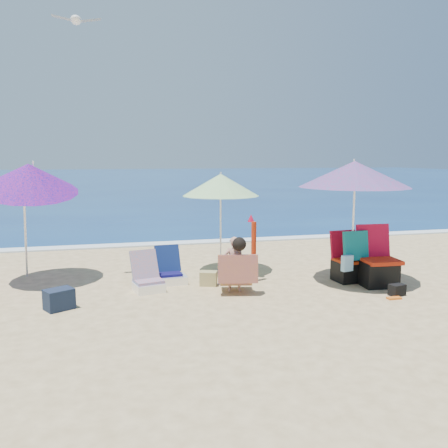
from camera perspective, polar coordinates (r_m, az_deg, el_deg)
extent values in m
plane|color=#D8BC84|center=(7.86, 3.92, -8.91)|extent=(120.00, 120.00, 0.00)
cube|color=navy|center=(52.25, -11.33, 5.45)|extent=(120.00, 80.00, 0.12)
cube|color=white|center=(12.67, -3.12, -2.22)|extent=(120.00, 0.50, 0.04)
cylinder|color=white|center=(8.78, 15.48, -0.39)|extent=(0.04, 0.04, 2.09)
cone|color=#CD1B6B|center=(8.71, 15.64, 5.88)|extent=(2.03, 2.03, 0.47)
cylinder|color=white|center=(8.71, 15.61, 7.26)|extent=(0.03, 0.03, 0.13)
cylinder|color=white|center=(9.31, -0.42, -0.38)|extent=(0.04, 0.04, 1.84)
cone|color=#3AA219|center=(9.22, -0.41, 4.81)|extent=(1.70, 1.70, 0.44)
cylinder|color=white|center=(9.20, -0.39, 6.01)|extent=(0.03, 0.03, 0.12)
cylinder|color=white|center=(9.36, -23.11, -0.49)|extent=(0.17, 0.52, 1.95)
cone|color=#A91875|center=(9.11, -22.77, 5.29)|extent=(2.13, 2.18, 0.91)
cylinder|color=white|center=(9.12, -22.29, 6.72)|extent=(0.05, 0.07, 0.14)
cylinder|color=#AE270C|center=(8.69, 3.64, -3.41)|extent=(0.12, 0.12, 1.13)
cone|color=#A60B29|center=(8.77, 3.32, 0.74)|extent=(0.17, 0.17, 0.14)
cube|color=#0E0C44|center=(8.73, -6.82, -6.07)|extent=(0.49, 0.44, 0.06)
cube|color=#0D1C4C|center=(8.88, -6.91, -4.19)|extent=(0.48, 0.31, 0.49)
cube|color=white|center=(8.70, -6.28, -6.74)|extent=(0.51, 0.46, 0.15)
cube|color=#E85751|center=(8.27, -9.21, -6.91)|extent=(0.55, 0.50, 0.06)
cube|color=#DF694E|center=(8.41, -9.72, -4.88)|extent=(0.52, 0.37, 0.50)
cube|color=white|center=(8.25, -9.17, -7.62)|extent=(0.57, 0.53, 0.15)
cube|color=red|center=(8.83, 18.58, -4.29)|extent=(0.66, 0.59, 0.07)
cube|color=#AC0C2C|center=(9.01, 17.73, -1.99)|extent=(0.63, 0.21, 0.62)
cube|color=black|center=(8.90, 18.25, -5.78)|extent=(0.63, 0.57, 0.44)
cube|color=#AA2A0C|center=(9.02, 15.15, -4.32)|extent=(0.57, 0.52, 0.06)
cube|color=#A50B23|center=(9.16, 14.36, -2.40)|extent=(0.54, 0.19, 0.53)
cube|color=black|center=(9.08, 14.98, -5.58)|extent=(0.55, 0.50, 0.38)
cube|color=#0A7C7D|center=(8.81, 15.79, -2.56)|extent=(0.49, 0.21, 0.54)
cube|color=#8BC3DF|center=(8.64, 14.81, -4.66)|extent=(0.23, 0.15, 0.28)
imported|color=tan|center=(8.04, 1.23, -4.94)|extent=(0.39, 0.29, 0.97)
cube|color=#420D60|center=(8.13, 1.39, -6.89)|extent=(0.62, 0.57, 0.06)
cube|color=#380E67|center=(7.85, 1.70, -5.50)|extent=(0.70, 0.36, 0.49)
sphere|color=black|center=(7.84, 1.88, -2.47)|extent=(0.24, 0.24, 0.24)
cube|color=#182135|center=(7.63, -19.50, -8.65)|extent=(0.50, 0.45, 0.32)
cube|color=black|center=(8.63, -9.51, -6.61)|extent=(0.39, 0.35, 0.24)
cube|color=tan|center=(8.51, -1.91, -6.66)|extent=(0.36, 0.30, 0.26)
cube|color=black|center=(8.42, 20.38, -7.56)|extent=(0.29, 0.23, 0.19)
cube|color=orange|center=(8.22, 20.07, -8.50)|extent=(0.24, 0.11, 0.03)
ellipsoid|color=white|center=(9.24, -17.64, 22.65)|extent=(0.20, 0.38, 0.14)
cube|color=#94979C|center=(9.27, -19.11, 22.67)|extent=(0.37, 0.11, 0.08)
cube|color=gray|center=(9.27, -16.01, 22.79)|extent=(0.37, 0.11, 0.08)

